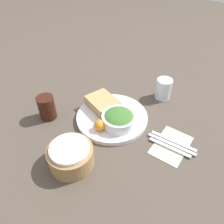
{
  "coord_description": "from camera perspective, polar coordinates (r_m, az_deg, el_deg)",
  "views": [
    {
      "loc": [
        -0.38,
        0.54,
        0.63
      ],
      "look_at": [
        0.0,
        0.0,
        0.04
      ],
      "focal_mm": 35.0,
      "sensor_mm": 36.0,
      "label": 1
    }
  ],
  "objects": [
    {
      "name": "plate",
      "position": [
        0.9,
        0.0,
        -1.4
      ],
      "size": [
        0.29,
        0.29,
        0.02
      ],
      "primitive_type": "cylinder",
      "color": "silver",
      "rests_on": "ground_plane"
    },
    {
      "name": "dressing_cup",
      "position": [
        0.9,
        3.55,
        1.09
      ],
      "size": [
        0.05,
        0.05,
        0.04
      ],
      "primitive_type": "cylinder",
      "color": "#B7B7BC",
      "rests_on": "plate"
    },
    {
      "name": "orange_wedge",
      "position": [
        0.83,
        -3.15,
        -3.46
      ],
      "size": [
        0.04,
        0.04,
        0.04
      ],
      "primitive_type": "sphere",
      "color": "orange",
      "rests_on": "plate"
    },
    {
      "name": "salad_bowl",
      "position": [
        0.84,
        1.77,
        -1.72
      ],
      "size": [
        0.13,
        0.13,
        0.06
      ],
      "color": "white",
      "rests_on": "plate"
    },
    {
      "name": "drink_glass",
      "position": [
        0.93,
        -16.67,
        1.16
      ],
      "size": [
        0.07,
        0.07,
        0.1
      ],
      "primitive_type": "cylinder",
      "color": "#38190F",
      "rests_on": "ground_plane"
    },
    {
      "name": "spoon",
      "position": [
        0.83,
        14.83,
        -8.95
      ],
      "size": [
        0.16,
        0.02,
        0.01
      ],
      "primitive_type": "cube",
      "rotation": [
        0.0,
        0.0,
        3.18
      ],
      "color": "silver",
      "rests_on": "napkin"
    },
    {
      "name": "knife",
      "position": [
        0.84,
        15.29,
        -8.12
      ],
      "size": [
        0.18,
        0.02,
        0.01
      ],
      "primitive_type": "cube",
      "rotation": [
        0.0,
        0.0,
        3.18
      ],
      "color": "silver",
      "rests_on": "napkin"
    },
    {
      "name": "sandwich",
      "position": [
        0.92,
        -2.49,
        2.31
      ],
      "size": [
        0.16,
        0.14,
        0.04
      ],
      "color": "tan",
      "rests_on": "plate"
    },
    {
      "name": "napkin",
      "position": [
        0.84,
        15.23,
        -8.32
      ],
      "size": [
        0.11,
        0.16,
        0.0
      ],
      "primitive_type": "cube",
      "color": "beige",
      "rests_on": "ground_plane"
    },
    {
      "name": "water_glass",
      "position": [
        1.02,
        13.31,
        5.92
      ],
      "size": [
        0.07,
        0.07,
        0.1
      ],
      "primitive_type": "cylinder",
      "color": "silver",
      "rests_on": "ground_plane"
    },
    {
      "name": "fork",
      "position": [
        0.85,
        15.73,
        -7.32
      ],
      "size": [
        0.18,
        0.02,
        0.01
      ],
      "primitive_type": "cube",
      "rotation": [
        0.0,
        0.0,
        3.18
      ],
      "color": "silver",
      "rests_on": "napkin"
    },
    {
      "name": "ground_plane",
      "position": [
        0.91,
        0.0,
        -1.83
      ],
      "size": [
        4.0,
        4.0,
        0.0
      ],
      "primitive_type": "plane",
      "color": "#4C4238"
    },
    {
      "name": "bread_basket",
      "position": [
        0.75,
        -10.71,
        -11.17
      ],
      "size": [
        0.15,
        0.15,
        0.08
      ],
      "color": "#997547",
      "rests_on": "ground_plane"
    }
  ]
}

